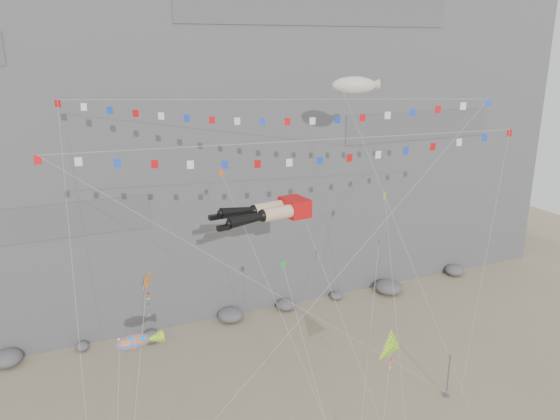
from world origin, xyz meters
The scene contains 14 objects.
cliff centered at (0.00, 32.00, 25.00)m, with size 80.00×28.00×50.00m, color slate.
talus_boulders centered at (0.00, 17.00, 0.60)m, with size 60.00×3.00×1.20m, color slate, non-canonical shape.
anchor_pole_right centered at (11.50, -1.36, 1.85)m, with size 0.12×0.12×3.70m, color slate.
legs_kite centered at (-0.15, 6.11, 14.43)m, with size 8.02×15.31×20.09m.
flag_banner_upper centered at (1.24, 8.59, 22.32)m, with size 31.25×19.97×30.75m.
flag_banner_lower centered at (1.51, 3.85, 19.92)m, with size 33.95×7.89×23.32m.
harlequin_kite centered at (-9.85, 4.14, 11.27)m, with size 4.60×9.02×14.22m.
fish_windsock centered at (-11.30, 2.03, 8.25)m, with size 4.34×6.20×10.14m.
delta_kite centered at (4.83, -2.95, 6.80)m, with size 4.71×4.54×8.93m.
blimp_windsock centered at (8.55, 9.36, 23.09)m, with size 5.99×14.03×26.48m.
small_kite_a centered at (-2.85, 8.69, 16.45)m, with size 3.68×15.90×23.06m.
small_kite_b centered at (7.81, 3.55, 11.25)m, with size 7.47×9.54×16.10m.
small_kite_c centered at (-0.36, 3.23, 10.97)m, with size 1.28×11.85×15.83m.
small_kite_d centered at (10.14, 6.42, 14.11)m, with size 7.33×14.81×21.14m.
Camera 1 is at (-15.00, -29.66, 26.20)m, focal length 35.00 mm.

